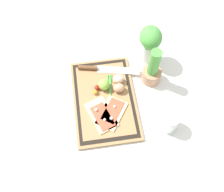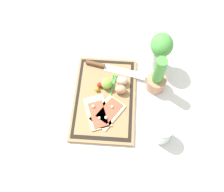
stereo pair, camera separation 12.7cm
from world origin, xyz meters
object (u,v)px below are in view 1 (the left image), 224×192
Objects in this scene: pizza_slice_far at (112,113)px; cherry_tomato_yellow at (95,92)px; pizza_slice_near at (102,115)px; herb_pot at (152,71)px; herb_glass at (150,42)px; lime at (104,85)px; knife at (99,69)px; egg_brown at (119,88)px; cherry_tomato_red at (97,87)px; sauce_jar at (169,122)px; egg_pink at (118,79)px.

pizza_slice_far and cherry_tomato_yellow have the same top height.
herb_pot reaches higher than pizza_slice_near.
lime is at bearing -57.59° from herb_glass.
knife is 0.16m from egg_brown.
cherry_tomato_red is at bearing -60.60° from herb_glass.
cherry_tomato_yellow is 0.38m from sauce_jar.
pizza_slice_near is 7.64× the size of cherry_tomato_red.
egg_brown and egg_pink have the same top height.
cherry_tomato_red reaches higher than pizza_slice_far.
cherry_tomato_red is at bearing -159.44° from pizza_slice_far.
knife is 0.12m from cherry_tomato_red.
herb_pot is (-0.00, 0.17, 0.04)m from egg_pink.
herb_glass is (-0.13, 0.01, 0.05)m from herb_pot.
pizza_slice_near is at bearing -39.51° from egg_brown.
cherry_tomato_yellow is at bearing -151.36° from pizza_slice_far.
lime is (0.11, 0.01, 0.02)m from knife.
pizza_slice_far is 3.37× the size of egg_brown.
cherry_tomato_red is (0.00, -0.04, -0.02)m from lime.
egg_brown is 0.19m from herb_pot.
cherry_tomato_red is 0.12× the size of herb_glass.
pizza_slice_near is 0.31m from sauce_jar.
sauce_jar is (0.24, 0.30, 0.01)m from cherry_tomato_red.
knife is 0.28m from herb_pot.
knife is 0.45m from sauce_jar.
egg_pink reaches higher than cherry_tomato_yellow.
pizza_slice_far is 3.37× the size of egg_pink.
cherry_tomato_yellow is at bearing -24.47° from cherry_tomato_red.
pizza_slice_far is at bearing 95.96° from pizza_slice_near.
egg_brown is at bearing 140.49° from pizza_slice_near.
knife is 5.68× the size of lime.
cherry_tomato_yellow is 0.10× the size of herb_pot.
egg_pink is 0.13m from cherry_tomato_yellow.
cherry_tomato_red is 0.03m from cherry_tomato_yellow.
cherry_tomato_yellow reaches higher than knife.
egg_brown is at bearing 69.85° from lime.
egg_pink is at bearing -89.15° from herb_pot.
sauce_jar reaches higher than egg_pink.
pizza_slice_far is 8.23× the size of cherry_tomato_yellow.
cherry_tomato_red is at bearing -84.17° from herb_pot.
lime is 0.31m from herb_glass.
egg_brown is 0.07m from lime.
lime reaches higher than egg_pink.
egg_pink is at bearing 161.27° from pizza_slice_far.
pizza_slice_near is 0.20m from egg_pink.
pizza_slice_far is 0.15m from lime.
cherry_tomato_red is at bearing 155.53° from cherry_tomato_yellow.
egg_pink is 0.17m from herb_pot.
herb_pot reaches higher than cherry_tomato_red.
knife is at bearing -141.14° from sauce_jar.
pizza_slice_far is 0.18m from egg_pink.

